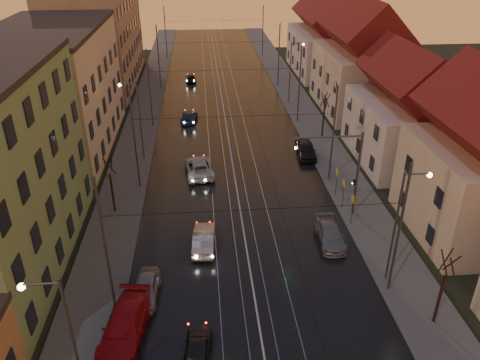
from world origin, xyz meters
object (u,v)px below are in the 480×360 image
object	(u,v)px
street_lamp_0	(65,336)
street_lamp_2	(136,113)
parked_left_3	(146,289)
parked_right_1	(330,235)
street_lamp_3	(293,67)
traffic_light_mast	(346,164)
driving_car_4	(191,78)
driving_car_2	(199,167)
parked_left_2	(125,326)
driving_car_0	(197,349)
driving_car_1	(204,239)
driving_car_3	(189,117)
parked_right_2	(306,150)
street_lamp_1	(402,217)

from	to	relation	value
street_lamp_0	street_lamp_2	xyz separation A→B (m)	(0.00, 28.00, 0.00)
parked_left_3	parked_right_1	world-z (taller)	parked_left_3
street_lamp_3	parked_right_1	bearing A→B (deg)	-95.26
street_lamp_0	parked_left_3	bearing A→B (deg)	72.84
traffic_light_mast	parked_left_3	world-z (taller)	traffic_light_mast
traffic_light_mast	driving_car_4	distance (m)	41.16
street_lamp_2	driving_car_2	bearing A→B (deg)	-32.69
parked_left_2	traffic_light_mast	bearing A→B (deg)	44.33
driving_car_0	parked_left_2	world-z (taller)	parked_left_2
parked_left_3	driving_car_1	bearing A→B (deg)	56.80
traffic_light_mast	driving_car_2	world-z (taller)	traffic_light_mast
driving_car_3	parked_right_2	size ratio (longest dim) A/B	0.99
driving_car_2	parked_left_2	xyz separation A→B (m)	(-4.29, -19.78, 0.06)
driving_car_2	street_lamp_2	bearing A→B (deg)	-39.45
traffic_light_mast	driving_car_3	distance (m)	25.76
street_lamp_0	street_lamp_1	bearing A→B (deg)	23.72
parked_left_2	parked_right_2	bearing A→B (deg)	64.17
street_lamp_1	driving_car_4	bearing A→B (deg)	105.90
parked_left_3	parked_right_2	distance (m)	24.23
driving_car_1	driving_car_4	world-z (taller)	driving_car_1
driving_car_3	driving_car_4	distance (m)	16.83
driving_car_2	driving_car_4	world-z (taller)	driving_car_2
driving_car_3	driving_car_0	bearing A→B (deg)	97.05
driving_car_2	parked_right_1	xyz separation A→B (m)	(9.51, -11.81, -0.09)
driving_car_3	parked_right_1	size ratio (longest dim) A/B	0.98
driving_car_0	parked_left_2	distance (m)	4.44
street_lamp_1	traffic_light_mast	world-z (taller)	street_lamp_1
street_lamp_3	driving_car_4	distance (m)	17.91
traffic_light_mast	parked_right_2	xyz separation A→B (m)	(-0.42, 11.20, -3.86)
driving_car_0	driving_car_4	bearing A→B (deg)	-83.20
driving_car_1	parked_right_2	bearing A→B (deg)	-122.54
street_lamp_1	street_lamp_3	distance (m)	36.00
driving_car_4	driving_car_1	bearing A→B (deg)	85.76
traffic_light_mast	driving_car_1	distance (m)	12.18
driving_car_2	parked_right_2	xyz separation A→B (m)	(10.88, 2.92, 0.02)
traffic_light_mast	driving_car_0	distance (m)	18.11
street_lamp_1	driving_car_0	distance (m)	14.41
driving_car_1	street_lamp_2	bearing A→B (deg)	-64.90
street_lamp_0	street_lamp_1	size ratio (longest dim) A/B	1.00
driving_car_0	parked_left_3	xyz separation A→B (m)	(-3.17, 5.01, 0.05)
street_lamp_3	parked_left_2	bearing A→B (deg)	-112.92
street_lamp_3	driving_car_2	distance (m)	23.67
street_lamp_2	driving_car_2	distance (m)	8.05
traffic_light_mast	driving_car_1	world-z (taller)	traffic_light_mast
street_lamp_1	driving_car_0	world-z (taller)	street_lamp_1
driving_car_4	parked_right_2	bearing A→B (deg)	107.13
traffic_light_mast	street_lamp_3	bearing A→B (deg)	87.73
street_lamp_0	parked_right_1	world-z (taller)	street_lamp_0
street_lamp_2	street_lamp_3	size ratio (longest dim) A/B	1.00
driving_car_0	driving_car_1	bearing A→B (deg)	-87.02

